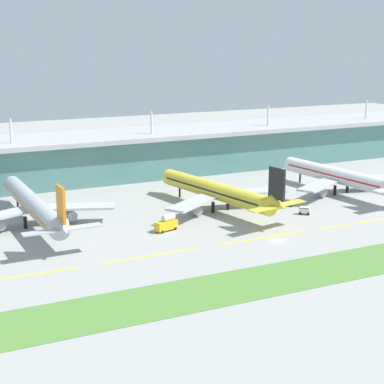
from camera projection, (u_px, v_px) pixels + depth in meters
name	position (u px, v px, depth m)	size (l,w,h in m)	color
ground_plane	(278.00, 241.00, 175.77)	(600.00, 600.00, 0.00)	#9E9E99
terminal_building	(147.00, 153.00, 260.79)	(288.00, 34.00, 27.18)	slate
airliner_near	(34.00, 205.00, 188.63)	(48.78, 71.78, 18.90)	#ADB2BC
airliner_middle	(218.00, 191.00, 205.88)	(47.87, 63.84, 18.90)	yellow
airliner_far	(339.00, 176.00, 229.05)	(48.49, 62.47, 18.90)	white
taxiway_stripe_west	(20.00, 276.00, 149.21)	(28.00, 0.70, 0.04)	yellow
taxiway_stripe_mid_west	(152.00, 256.00, 163.56)	(28.00, 0.70, 0.04)	yellow
taxiway_stripe_centre	(262.00, 238.00, 177.91)	(28.00, 0.70, 0.04)	yellow
taxiway_stripe_mid_east	(355.00, 224.00, 192.26)	(28.00, 0.70, 0.04)	yellow
grass_verge	(331.00, 268.00, 154.77)	(300.00, 18.00, 0.10)	#518438
pushback_tug	(288.00, 202.00, 212.96)	(4.30, 5.01, 1.85)	#333842
baggage_cart	(305.00, 211.00, 202.13)	(3.85, 3.79, 2.48)	silver
fuel_truck	(167.00, 223.00, 184.65)	(7.64, 4.51, 4.95)	gold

